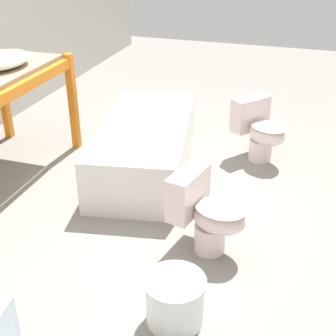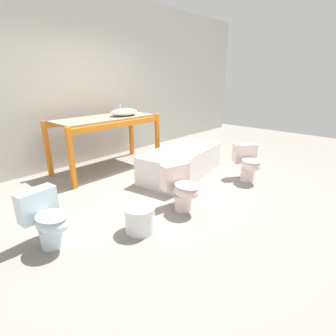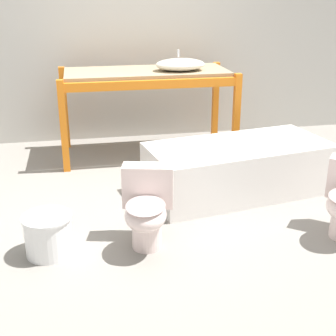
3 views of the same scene
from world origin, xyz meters
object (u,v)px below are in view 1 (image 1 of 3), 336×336
bathtub_main (145,143)px  bucket_white (175,300)px  toilet_extra (207,212)px  toilet_far (260,129)px  sink_basin (3,60)px

bathtub_main → bucket_white: bearing=-165.0°
bathtub_main → bucket_white: 1.88m
toilet_extra → bucket_white: (-0.72, 0.01, -0.15)m
toilet_far → sink_basin: bearing=150.5°
sink_basin → toilet_extra: bearing=-109.0°
bathtub_main → toilet_far: toilet_far is taller
sink_basin → toilet_far: (0.86, -2.11, -0.72)m
sink_basin → toilet_far: size_ratio=0.89×
bucket_white → sink_basin: bearing=54.5°
sink_basin → toilet_far: sink_basin is taller
bucket_white → bathtub_main: bearing=25.3°
toilet_far → toilet_extra: 1.54m
bathtub_main → sink_basin: bearing=94.8°
bathtub_main → toilet_extra: toilet_extra is taller
sink_basin → bathtub_main: sink_basin is taller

